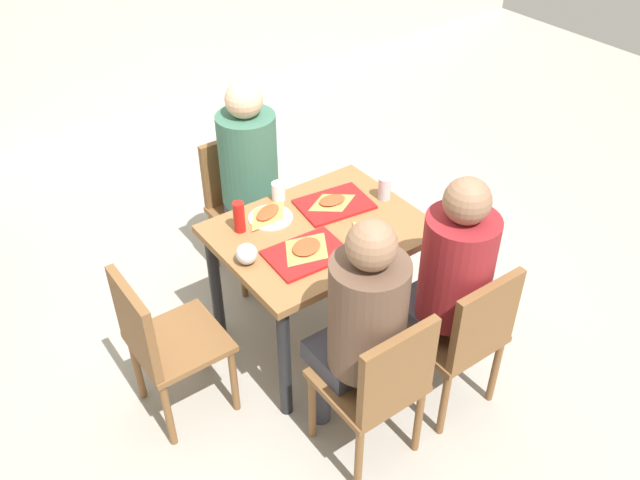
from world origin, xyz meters
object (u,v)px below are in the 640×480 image
(paper_plate_center, at_px, (271,218))
(pizza_slice_d, at_px, (375,235))
(tray_red_near, at_px, (307,254))
(pizza_slice_c, at_px, (268,213))
(person_in_brown_jacket, at_px, (449,275))
(person_far_side, at_px, (252,172))
(plastic_cup_a, at_px, (278,191))
(chair_near_right, at_px, (465,333))
(foil_bundle, at_px, (247,254))
(tray_red_far, at_px, (334,204))
(plastic_cup_b, at_px, (367,252))
(chair_far_side, at_px, (242,198))
(pizza_slice_a, at_px, (306,248))
(pizza_slice_b, at_px, (332,201))
(main_table, at_px, (320,246))
(person_in_red, at_px, (361,321))
(paper_plate_near_edge, at_px, (371,238))
(condiment_bottle, at_px, (239,217))
(chair_left_end, at_px, (160,339))
(chair_near_left, at_px, (380,383))
(soda_can, at_px, (384,188))

(paper_plate_center, distance_m, pizza_slice_d, 0.53)
(tray_red_near, relative_size, pizza_slice_c, 1.39)
(pizza_slice_d, bearing_deg, paper_plate_center, 126.51)
(person_in_brown_jacket, distance_m, person_far_side, 1.28)
(person_far_side, bearing_deg, plastic_cup_a, -94.71)
(chair_near_right, height_order, pizza_slice_d, chair_near_right)
(pizza_slice_c, distance_m, foil_bundle, 0.38)
(chair_near_right, distance_m, tray_red_far, 0.92)
(person_in_brown_jacket, bearing_deg, plastic_cup_b, 126.55)
(person_in_brown_jacket, height_order, paper_plate_center, person_in_brown_jacket)
(chair_far_side, bearing_deg, paper_plate_center, -104.99)
(pizza_slice_a, relative_size, pizza_slice_d, 1.12)
(pizza_slice_b, height_order, plastic_cup_a, plastic_cup_a)
(main_table, distance_m, tray_red_far, 0.24)
(pizza_slice_c, bearing_deg, tray_red_near, -93.93)
(plastic_cup_a, bearing_deg, person_in_brown_jacket, -74.06)
(person_in_red, xyz_separation_m, pizza_slice_d, (0.42, 0.41, 0.01))
(main_table, relative_size, paper_plate_near_edge, 4.53)
(main_table, relative_size, condiment_bottle, 6.22)
(person_in_red, xyz_separation_m, person_in_brown_jacket, (0.50, 0.00, 0.00))
(chair_left_end, relative_size, pizza_slice_a, 3.17)
(plastic_cup_b, bearing_deg, tray_red_near, 135.89)
(plastic_cup_a, bearing_deg, chair_far_side, 86.78)
(pizza_slice_b, xyz_separation_m, plastic_cup_b, (-0.14, -0.45, 0.03))
(chair_near_left, relative_size, plastic_cup_a, 8.38)
(tray_red_near, bearing_deg, plastic_cup_a, 72.13)
(tray_red_far, bearing_deg, tray_red_near, -144.24)
(plastic_cup_b, bearing_deg, plastic_cup_a, 94.34)
(person_far_side, bearing_deg, tray_red_far, -71.29)
(foil_bundle, bearing_deg, chair_far_side, 61.81)
(person_in_brown_jacket, relative_size, pizza_slice_c, 4.82)
(paper_plate_center, xyz_separation_m, plastic_cup_a, (0.12, 0.12, 0.05))
(person_in_brown_jacket, distance_m, soda_can, 0.67)
(pizza_slice_a, height_order, pizza_slice_b, same)
(pizza_slice_b, xyz_separation_m, plastic_cup_a, (-0.19, 0.20, 0.03))
(condiment_bottle, bearing_deg, soda_can, -14.49)
(tray_red_near, height_order, pizza_slice_a, pizza_slice_a)
(foil_bundle, bearing_deg, pizza_slice_a, -20.10)
(pizza_slice_c, xyz_separation_m, condiment_bottle, (-0.17, -0.02, 0.06))
(pizza_slice_d, bearing_deg, plastic_cup_a, 109.47)
(soda_can, bearing_deg, chair_near_left, -130.40)
(chair_left_end, bearing_deg, tray_red_near, -10.81)
(pizza_slice_c, relative_size, plastic_cup_b, 2.59)
(main_table, xyz_separation_m, pizza_slice_d, (0.17, -0.22, 0.12))
(pizza_slice_c, bearing_deg, person_in_brown_jacket, -65.34)
(tray_red_far, bearing_deg, paper_plate_near_edge, -94.34)
(main_table, bearing_deg, person_far_side, 90.00)
(tray_red_far, relative_size, paper_plate_near_edge, 1.64)
(pizza_slice_c, distance_m, plastic_cup_a, 0.16)
(soda_can, bearing_deg, chair_left_end, -179.15)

